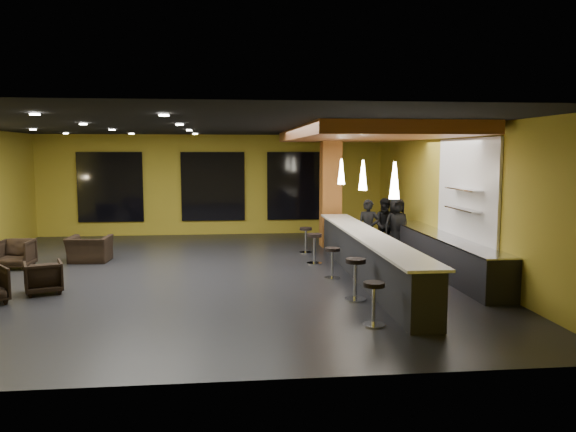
{
  "coord_description": "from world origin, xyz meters",
  "views": [
    {
      "loc": [
        0.51,
        -13.33,
        2.87
      ],
      "look_at": [
        2.0,
        0.5,
        1.3
      ],
      "focal_mm": 35.0,
      "sensor_mm": 36.0,
      "label": 1
    }
  ],
  "objects": [
    {
      "name": "floor",
      "position": [
        0.0,
        0.0,
        -0.05
      ],
      "size": [
        12.0,
        13.0,
        0.1
      ],
      "primitive_type": "cube",
      "color": "black",
      "rests_on": "ground"
    },
    {
      "name": "ceiling",
      "position": [
        0.0,
        0.0,
        3.55
      ],
      "size": [
        12.0,
        13.0,
        0.1
      ],
      "primitive_type": "cube",
      "color": "black"
    },
    {
      "name": "wall_back",
      "position": [
        0.0,
        6.55,
        1.75
      ],
      "size": [
        12.0,
        0.1,
        3.5
      ],
      "primitive_type": "cube",
      "color": "olive",
      "rests_on": "floor"
    },
    {
      "name": "wall_front",
      "position": [
        0.0,
        -6.55,
        1.75
      ],
      "size": [
        12.0,
        0.1,
        3.5
      ],
      "primitive_type": "cube",
      "color": "olive",
      "rests_on": "floor"
    },
    {
      "name": "wall_right",
      "position": [
        6.05,
        0.0,
        1.75
      ],
      "size": [
        0.1,
        13.0,
        3.5
      ],
      "primitive_type": "cube",
      "color": "olive",
      "rests_on": "floor"
    },
    {
      "name": "wood_soffit",
      "position": [
        4.0,
        1.0,
        3.36
      ],
      "size": [
        3.6,
        8.0,
        0.28
      ],
      "primitive_type": "cube",
      "color": "#A25A2F",
      "rests_on": "ceiling"
    },
    {
      "name": "window_left",
      "position": [
        -3.5,
        6.44,
        1.7
      ],
      "size": [
        2.2,
        0.06,
        2.4
      ],
      "primitive_type": "cube",
      "color": "black",
      "rests_on": "wall_back"
    },
    {
      "name": "window_center",
      "position": [
        0.0,
        6.44,
        1.7
      ],
      "size": [
        2.2,
        0.06,
        2.4
      ],
      "primitive_type": "cube",
      "color": "black",
      "rests_on": "wall_back"
    },
    {
      "name": "window_right",
      "position": [
        3.0,
        6.44,
        1.7
      ],
      "size": [
        2.2,
        0.06,
        2.4
      ],
      "primitive_type": "cube",
      "color": "black",
      "rests_on": "wall_back"
    },
    {
      "name": "tile_backsplash",
      "position": [
        5.96,
        -1.0,
        2.0
      ],
      "size": [
        0.06,
        3.2,
        2.4
      ],
      "primitive_type": "cube",
      "color": "white",
      "rests_on": "wall_right"
    },
    {
      "name": "bar_counter",
      "position": [
        3.65,
        -1.0,
        0.5
      ],
      "size": [
        0.6,
        8.0,
        1.0
      ],
      "primitive_type": "cube",
      "color": "black",
      "rests_on": "floor"
    },
    {
      "name": "bar_top",
      "position": [
        3.65,
        -1.0,
        1.02
      ],
      "size": [
        0.78,
        8.1,
        0.05
      ],
      "primitive_type": "cube",
      "color": "white",
      "rests_on": "bar_counter"
    },
    {
      "name": "prep_counter",
      "position": [
        5.65,
        -0.5,
        0.43
      ],
      "size": [
        0.7,
        6.0,
        0.86
      ],
      "primitive_type": "cube",
      "color": "black",
      "rests_on": "floor"
    },
    {
      "name": "prep_top",
      "position": [
        5.65,
        -0.5,
        0.89
      ],
      "size": [
        0.72,
        6.0,
        0.03
      ],
      "primitive_type": "cube",
      "color": "silver",
      "rests_on": "prep_counter"
    },
    {
      "name": "wall_shelf_lower",
      "position": [
        5.82,
        -1.2,
        1.6
      ],
      "size": [
        0.3,
        1.5,
        0.03
      ],
      "primitive_type": "cube",
      "color": "silver",
      "rests_on": "wall_right"
    },
    {
      "name": "wall_shelf_upper",
      "position": [
        5.82,
        -1.2,
        2.05
      ],
      "size": [
        0.3,
        1.5,
        0.03
      ],
      "primitive_type": "cube",
      "color": "silver",
      "rests_on": "wall_right"
    },
    {
      "name": "column",
      "position": [
        3.65,
        3.6,
        1.75
      ],
      "size": [
        0.6,
        0.6,
        3.5
      ],
      "primitive_type": "cube",
      "color": "brown",
      "rests_on": "floor"
    },
    {
      "name": "pendant_0",
      "position": [
        3.65,
        -3.0,
        2.35
      ],
      "size": [
        0.2,
        0.2,
        0.7
      ],
      "primitive_type": "cone",
      "color": "white",
      "rests_on": "wood_soffit"
    },
    {
      "name": "pendant_1",
      "position": [
        3.65,
        -0.5,
        2.35
      ],
      "size": [
        0.2,
        0.2,
        0.7
      ],
      "primitive_type": "cone",
      "color": "white",
      "rests_on": "wood_soffit"
    },
    {
      "name": "pendant_2",
      "position": [
        3.65,
        2.0,
        2.35
      ],
      "size": [
        0.2,
        0.2,
        0.7
      ],
      "primitive_type": "cone",
      "color": "white",
      "rests_on": "wood_soffit"
    },
    {
      "name": "staff_a",
      "position": [
        4.29,
        1.4,
        0.81
      ],
      "size": [
        0.69,
        0.57,
        1.62
      ],
      "primitive_type": "imported",
      "rotation": [
        0.0,
        0.0,
        -0.36
      ],
      "color": "black",
      "rests_on": "floor"
    },
    {
      "name": "staff_b",
      "position": [
        5.08,
        2.43,
        0.78
      ],
      "size": [
        0.9,
        0.79,
        1.56
      ],
      "primitive_type": "imported",
      "rotation": [
        0.0,
        0.0,
        -0.3
      ],
      "color": "black",
      "rests_on": "floor"
    },
    {
      "name": "staff_c",
      "position": [
        5.25,
        1.98,
        0.8
      ],
      "size": [
        0.86,
        0.64,
        1.61
      ],
      "primitive_type": "imported",
      "rotation": [
        0.0,
        0.0,
        0.17
      ],
      "color": "black",
      "rests_on": "floor"
    },
    {
      "name": "armchair_b",
      "position": [
        -3.28,
        -1.56,
        0.33
      ],
      "size": [
        0.92,
        0.94,
        0.66
      ],
      "primitive_type": "imported",
      "rotation": [
        0.0,
        0.0,
        3.51
      ],
      "color": "black",
      "rests_on": "floor"
    },
    {
      "name": "armchair_c",
      "position": [
        -4.76,
        1.09,
        0.36
      ],
      "size": [
        0.79,
        0.81,
        0.72
      ],
      "primitive_type": "imported",
      "rotation": [
        0.0,
        0.0,
        -0.03
      ],
      "color": "black",
      "rests_on": "floor"
    },
    {
      "name": "armchair_d",
      "position": [
        -3.14,
        1.76,
        0.34
      ],
      "size": [
        1.1,
        0.98,
        0.68
      ],
      "primitive_type": "imported",
      "rotation": [
        0.0,
        0.0,
        3.07
      ],
      "color": "black",
      "rests_on": "floor"
    },
    {
      "name": "bar_stool_0",
      "position": [
        2.9,
        -4.45,
        0.47
      ],
      "size": [
        0.38,
        0.38,
        0.74
      ],
      "rotation": [
        0.0,
        0.0,
        0.13
      ],
      "color": "silver",
      "rests_on": "floor"
    },
    {
      "name": "bar_stool_1",
      "position": [
        2.97,
        -2.8,
        0.53
      ],
      "size": [
        0.42,
        0.42,
        0.82
      ],
      "rotation": [
        0.0,
        0.0,
        -0.3
      ],
      "color": "silver",
      "rests_on": "floor"
    },
    {
      "name": "bar_stool_2",
      "position": [
        2.87,
        -0.88,
        0.46
      ],
      "size": [
        0.36,
        0.36,
        0.71
      ],
      "rotation": [
        0.0,
        0.0,
        -0.31
      ],
      "color": "silver",
      "rests_on": "floor"
    },
    {
      "name": "bar_stool_3",
      "position": [
        2.72,
        0.85,
        0.51
      ],
      "size": [
        0.4,
        0.4,
        0.79
      ],
      "rotation": [
        0.0,
        0.0,
        0.37
      ],
      "color": "silver",
      "rests_on": "floor"
    },
    {
      "name": "bar_stool_4",
      "position": [
        2.72,
        2.45,
        0.47
      ],
      "size": [
        0.38,
        0.38,
        0.74
      ],
      "rotation": [
        0.0,
        0.0,
        -0.26
      ],
      "color": "silver",
      "rests_on": "floor"
    }
  ]
}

